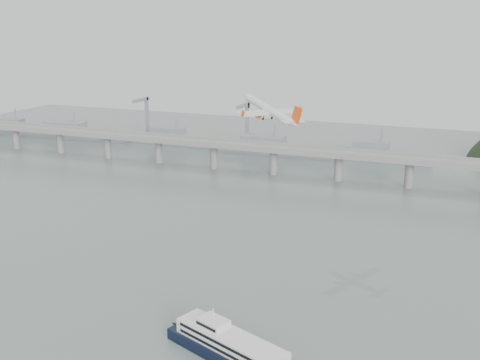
% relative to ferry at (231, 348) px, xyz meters
% --- Properties ---
extents(ground, '(900.00, 900.00, 0.00)m').
position_rel_ferry_xyz_m(ground, '(-34.20, 39.86, -4.40)').
color(ground, slate).
rests_on(ground, ground).
extents(bridge, '(800.00, 22.00, 23.90)m').
position_rel_ferry_xyz_m(bridge, '(-35.35, 239.86, 13.25)').
color(bridge, gray).
rests_on(bridge, ground).
extents(distant_fleet, '(453.00, 60.90, 40.00)m').
position_rel_ferry_xyz_m(distant_fleet, '(-189.56, 304.94, 1.82)').
color(distant_fleet, slate).
rests_on(distant_fleet, ground).
extents(ferry, '(82.35, 38.00, 16.21)m').
position_rel_ferry_xyz_m(ferry, '(0.00, 0.00, 0.00)').
color(ferry, black).
rests_on(ferry, ground).
extents(airliner, '(39.30, 37.40, 15.46)m').
position_rel_ferry_xyz_m(airliner, '(-22.46, 104.67, 65.87)').
color(airliner, silver).
rests_on(airliner, ground).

